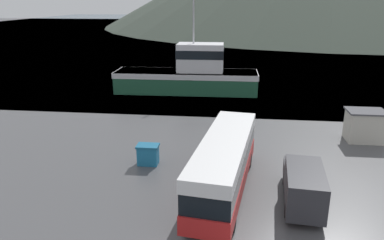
{
  "coord_description": "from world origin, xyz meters",
  "views": [
    {
      "loc": [
        -1.46,
        -11.77,
        10.74
      ],
      "look_at": [
        -4.56,
        14.99,
        2.0
      ],
      "focal_mm": 35.0,
      "sensor_mm": 36.0,
      "label": 1
    }
  ],
  "objects": [
    {
      "name": "storage_bin",
      "position": [
        -7.11,
        11.1,
        0.71
      ],
      "size": [
        1.48,
        1.04,
        1.39
      ],
      "color": "teal",
      "rests_on": "ground"
    },
    {
      "name": "water_surface",
      "position": [
        0.0,
        142.15,
        0.0
      ],
      "size": [
        240.0,
        240.0,
        0.0
      ],
      "primitive_type": "plane",
      "color": "#3D5160",
      "rests_on": "ground"
    },
    {
      "name": "dock_kiosk",
      "position": [
        8.81,
        17.41,
        1.26
      ],
      "size": [
        2.9,
        2.24,
        2.49
      ],
      "color": "beige",
      "rests_on": "ground"
    },
    {
      "name": "fishing_boat",
      "position": [
        -6.85,
        32.14,
        2.11
      ],
      "size": [
        17.01,
        4.93,
        11.69
      ],
      "rotation": [
        0.0,
        0.0,
        1.59
      ],
      "color": "#1E5138",
      "rests_on": "water_surface"
    },
    {
      "name": "delivery_van",
      "position": [
        2.44,
        6.96,
        1.2
      ],
      "size": [
        2.45,
        6.07,
        2.26
      ],
      "rotation": [
        0.0,
        0.0,
        -0.09
      ],
      "color": "#2D2D33",
      "rests_on": "ground"
    },
    {
      "name": "tour_bus",
      "position": [
        -1.88,
        7.84,
        1.84
      ],
      "size": [
        3.85,
        11.06,
        3.27
      ],
      "rotation": [
        0.0,
        0.0,
        -0.13
      ],
      "color": "red",
      "rests_on": "ground"
    }
  ]
}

